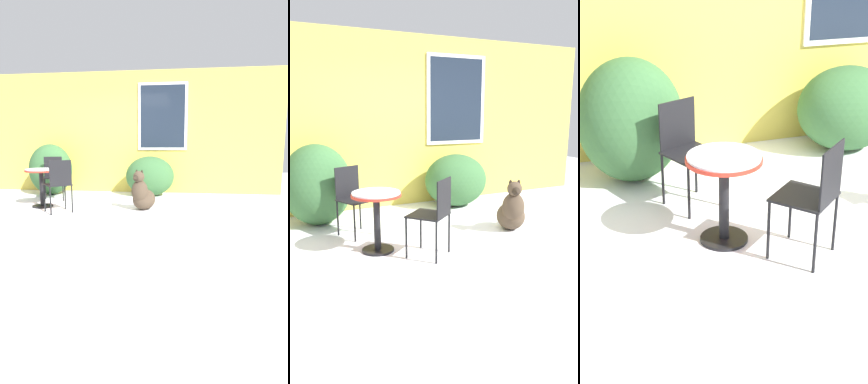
# 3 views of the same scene
# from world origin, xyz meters

# --- Properties ---
(ground_plane) EXTENTS (16.00, 16.00, 0.00)m
(ground_plane) POSITION_xyz_m (0.00, 0.00, 0.00)
(ground_plane) COLOR white
(house_wall) EXTENTS (8.00, 0.10, 2.90)m
(house_wall) POSITION_xyz_m (0.07, 2.20, 1.47)
(house_wall) COLOR #DBC14C
(house_wall) RESTS_ON ground_plane
(shrub_left) EXTENTS (1.00, 0.93, 1.18)m
(shrub_left) POSITION_xyz_m (-1.40, 1.60, 0.59)
(shrub_left) COLOR #386638
(shrub_left) RESTS_ON ground_plane
(shrub_middle) EXTENTS (1.11, 0.92, 0.91)m
(shrub_middle) POSITION_xyz_m (0.95, 1.69, 0.45)
(shrub_middle) COLOR #386638
(shrub_middle) RESTS_ON ground_plane
(patio_table) EXTENTS (0.58, 0.58, 0.72)m
(patio_table) POSITION_xyz_m (-0.95, 0.19, 0.54)
(patio_table) COLOR black
(patio_table) RESTS_ON ground_plane
(patio_chair_near_table) EXTENTS (0.53, 0.53, 0.92)m
(patio_chair_near_table) POSITION_xyz_m (-1.04, 0.93, 0.53)
(patio_chair_near_table) COLOR black
(patio_chair_near_table) RESTS_ON ground_plane
(patio_chair_far_side) EXTENTS (0.57, 0.57, 0.92)m
(patio_chair_far_side) POSITION_xyz_m (-0.42, -0.26, 0.53)
(patio_chair_far_side) COLOR black
(patio_chair_far_side) RESTS_ON ground_plane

